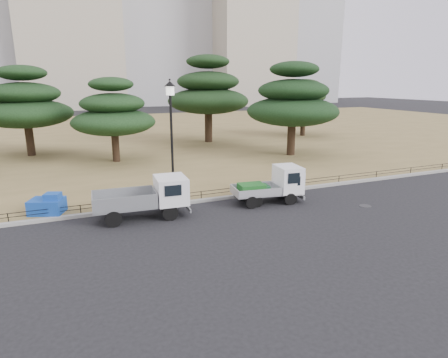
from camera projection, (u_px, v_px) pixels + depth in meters
name	position (u px, v px, depth m)	size (l,w,h in m)	color
ground	(240.00, 215.00, 17.79)	(220.00, 220.00, 0.00)	black
lawn	(134.00, 134.00, 45.16)	(120.00, 56.00, 0.15)	olive
curb	(220.00, 198.00, 20.09)	(120.00, 0.25, 0.16)	gray
truck_large	(147.00, 196.00, 17.28)	(4.33, 1.92, 1.85)	black
truck_kei_front	(272.00, 185.00, 19.53)	(3.69, 1.87, 1.88)	black
truck_kei_rear	(276.00, 187.00, 19.60)	(3.32, 1.78, 1.65)	black
street_lamp	(171.00, 122.00, 18.42)	(0.54, 0.54, 6.05)	black
pipe_fence	(219.00, 191.00, 20.14)	(38.00, 0.04, 0.40)	black
tarp_pile	(48.00, 205.00, 17.54)	(1.76, 1.53, 0.98)	#174AB5
manhole	(365.00, 206.00, 19.11)	(0.60, 0.60, 0.01)	#2D2D30
pine_west_near	(25.00, 104.00, 30.44)	(7.33, 7.33, 7.33)	black
pine_center_left	(113.00, 114.00, 28.25)	(6.26, 6.26, 6.37)	black
pine_center_right	(208.00, 92.00, 37.47)	(8.13, 8.13, 8.62)	black
pine_east_near	(293.00, 102.00, 30.70)	(7.55, 7.55, 7.63)	black
pine_east_far	(304.00, 103.00, 42.33)	(6.30, 6.30, 6.33)	black
tower_east	(249.00, 13.00, 99.88)	(20.00, 18.00, 48.00)	#AAA08C
radio_tower	(340.00, 0.00, 112.83)	(1.80, 1.80, 63.00)	#D83F33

